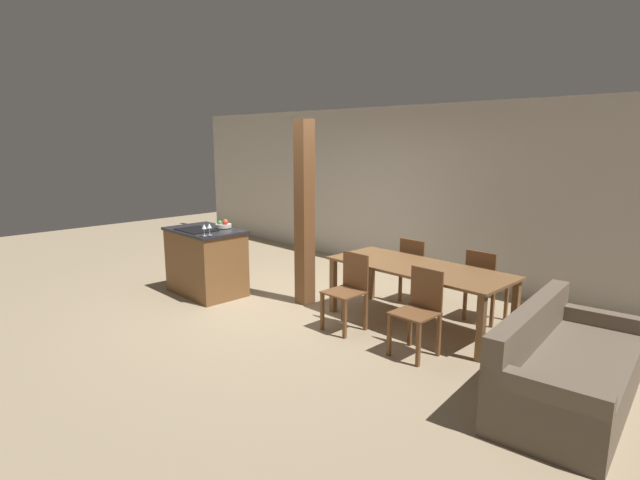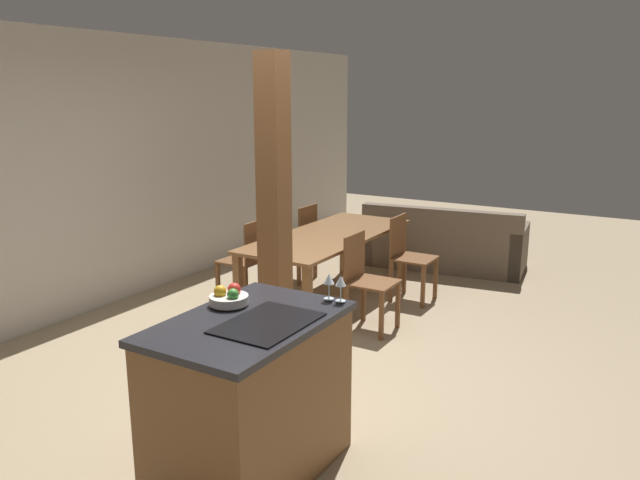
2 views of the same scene
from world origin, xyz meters
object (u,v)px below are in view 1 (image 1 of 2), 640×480
object	(u,v)px
kitchen_island	(206,261)
wine_glass_middle	(209,226)
dining_chair_near_right	(419,310)
dining_chair_near_left	(348,289)
couch	(566,371)
timber_post	(304,214)
dining_chair_far_right	(484,284)
fruit_bowl	(224,225)
dining_table	(418,273)
dining_chair_far_left	(416,269)
wine_glass_near	(204,227)

from	to	relation	value
kitchen_island	wine_glass_middle	distance (m)	0.80
kitchen_island	dining_chair_near_right	bearing A→B (deg)	7.74
dining_chair_near_left	dining_chair_near_right	distance (m)	0.98
couch	timber_post	size ratio (longest dim) A/B	0.83
dining_chair_far_right	couch	xyz separation A→B (m)	(1.41, -1.24, -0.20)
fruit_bowl	wine_glass_middle	distance (m)	0.59
dining_table	couch	size ratio (longest dim) A/B	1.08
dining_table	dining_chair_far_right	bearing A→B (deg)	54.00
kitchen_island	fruit_bowl	world-z (taller)	fruit_bowl
dining_chair_far_left	couch	bearing A→B (deg)	152.58
wine_glass_middle	fruit_bowl	bearing A→B (deg)	128.91
wine_glass_near	dining_chair_near_right	bearing A→B (deg)	14.92
couch	dining_chair_near_left	bearing A→B (deg)	85.14
couch	dining_chair_near_right	bearing A→B (deg)	86.82
kitchen_island	timber_post	bearing A→B (deg)	29.10
dining_table	couch	distance (m)	2.02
dining_chair_near_right	dining_chair_far_right	xyz separation A→B (m)	(0.00, 1.34, 0.00)
dining_chair_far_left	dining_table	bearing A→B (deg)	126.00
dining_chair_far_left	dining_chair_far_right	size ratio (longest dim) A/B	1.00
dining_chair_near_right	dining_chair_far_right	bearing A→B (deg)	90.00
wine_glass_near	timber_post	bearing A→B (deg)	51.90
timber_post	wine_glass_middle	bearing A→B (deg)	-130.35
fruit_bowl	dining_chair_far_right	xyz separation A→B (m)	(3.18, 1.56, -0.51)
kitchen_island	dining_chair_far_right	bearing A→B (deg)	28.44
wine_glass_middle	dining_chair_near_left	xyz separation A→B (m)	(1.84, 0.67, -0.59)
dining_chair_far_left	fruit_bowl	bearing A→B (deg)	35.28
dining_chair_near_right	kitchen_island	bearing A→B (deg)	-172.26
dining_chair_far_left	dining_chair_far_right	world-z (taller)	same
wine_glass_middle	dining_chair_near_right	distance (m)	2.95
kitchen_island	dining_chair_far_left	size ratio (longest dim) A/B	1.28
dining_table	dining_chair_near_right	xyz separation A→B (m)	(0.49, -0.67, -0.16)
fruit_bowl	dining_table	bearing A→B (deg)	18.28
dining_chair_near_left	couch	world-z (taller)	dining_chair_near_left
dining_chair_near_right	couch	xyz separation A→B (m)	(1.41, 0.10, -0.20)
dining_table	dining_chair_near_left	xyz separation A→B (m)	(-0.49, -0.67, -0.16)
kitchen_island	dining_chair_near_left	xyz separation A→B (m)	(2.33, 0.45, 0.00)
couch	dining_table	bearing A→B (deg)	66.04
dining_chair_near_left	couch	distance (m)	2.40
kitchen_island	dining_chair_near_right	size ratio (longest dim) A/B	1.28
wine_glass_near	dining_chair_far_right	distance (m)	3.56
wine_glass_middle	dining_chair_far_left	bearing A→B (deg)	47.57
dining_table	dining_chair_far_right	distance (m)	0.85
fruit_bowl	dining_chair_far_right	distance (m)	3.58
fruit_bowl	couch	xyz separation A→B (m)	(4.60, 0.32, -0.72)
fruit_bowl	wine_glass_near	distance (m)	0.65
wine_glass_middle	dining_chair_far_right	size ratio (longest dim) A/B	0.18
wine_glass_near	wine_glass_middle	distance (m)	0.08
dining_chair_near_left	kitchen_island	bearing A→B (deg)	-169.09
dining_chair_far_left	timber_post	size ratio (longest dim) A/B	0.37
wine_glass_near	wine_glass_middle	bearing A→B (deg)	90.00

